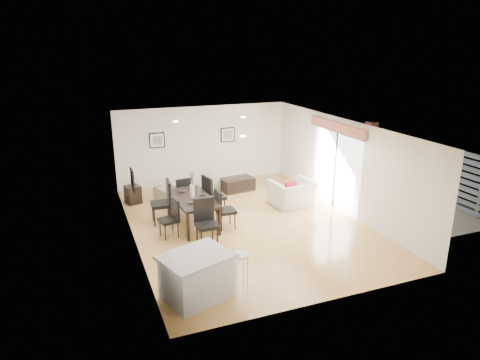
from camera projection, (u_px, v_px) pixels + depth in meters
name	position (u px, v px, depth m)	size (l,w,h in m)	color
ground	(246.00, 224.00, 11.72)	(8.00, 8.00, 0.00)	tan
wall_back	(203.00, 145.00, 14.86)	(6.00, 0.04, 2.70)	silver
wall_front	(329.00, 237.00, 7.76)	(6.00, 0.04, 2.70)	silver
wall_left	(131.00, 190.00, 10.27)	(0.04, 8.00, 2.70)	silver
wall_right	(342.00, 165.00, 12.35)	(0.04, 8.00, 2.70)	silver
ceiling	(247.00, 126.00, 10.90)	(6.00, 8.00, 0.02)	white
sofa	(188.00, 186.00, 13.84)	(2.12, 0.83, 0.62)	gray
armchair	(292.00, 193.00, 12.91)	(1.21, 1.06, 0.79)	beige
courtyard_plant_a	(426.00, 191.00, 13.29)	(0.59, 0.51, 0.66)	#376029
courtyard_plant_b	(400.00, 179.00, 14.37)	(0.40, 0.40, 0.71)	#376029
dining_table	(193.00, 200.00, 11.41)	(1.04, 1.96, 0.80)	black
dining_chair_wnear	(171.00, 216.00, 10.82)	(0.52, 0.52, 0.99)	black
dining_chair_wfar	(164.00, 199.00, 11.62)	(0.58, 0.58, 1.19)	black
dining_chair_enear	(222.00, 207.00, 11.26)	(0.48, 0.48, 1.07)	black
dining_chair_efar	(211.00, 194.00, 12.07)	(0.64, 0.64, 1.19)	black
dining_chair_head	(206.00, 219.00, 10.39)	(0.52, 0.52, 1.14)	black
dining_chair_foot	(182.00, 192.00, 12.53)	(0.50, 0.50, 1.00)	black
vase	(192.00, 186.00, 11.29)	(0.79, 1.30, 0.73)	white
coffee_table	(237.00, 184.00, 14.33)	(1.07, 0.64, 0.43)	black
side_table	(133.00, 195.00, 13.15)	(0.42, 0.42, 0.56)	black
table_lamp	(132.00, 178.00, 12.99)	(0.20, 0.20, 0.39)	white
cushion	(291.00, 188.00, 12.70)	(0.36, 0.11, 0.36)	#AE1620
kitchen_island	(197.00, 276.00, 8.18)	(1.54, 1.36, 0.90)	silver
bar_stool	(240.00, 259.00, 8.43)	(0.35, 0.35, 0.76)	white
framed_print_back_left	(157.00, 140.00, 14.19)	(0.52, 0.04, 0.52)	black
framed_print_back_right	(228.00, 135.00, 15.06)	(0.52, 0.04, 0.52)	black
framed_print_left_wall	(133.00, 180.00, 10.02)	(0.04, 0.52, 0.52)	black
sliding_door	(336.00, 153.00, 12.51)	(0.12, 2.70, 2.57)	white
courtyard	(407.00, 162.00, 14.34)	(6.00, 6.00, 2.00)	gray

